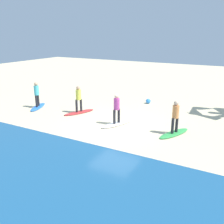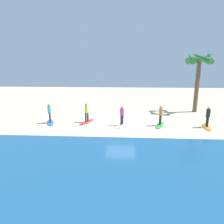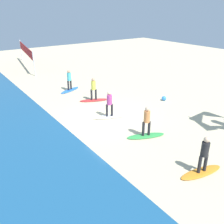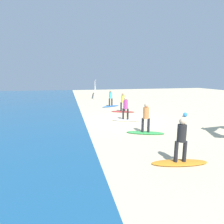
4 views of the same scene
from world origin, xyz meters
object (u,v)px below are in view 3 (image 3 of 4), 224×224
surfer_green (147,119)px  volleyball_net (26,51)px  surfer_orange (205,152)px  surfer_red (93,87)px  surfboard_green (146,136)px  beach_ball (164,98)px  surfboard_red (94,100)px  surfboard_white (109,117)px  surfboard_blue (70,90)px  surfer_blue (69,78)px  surfboard_orange (201,172)px  surfer_white (109,102)px

surfer_green → volleyball_net: (20.03, -0.15, 0.75)m
surfer_orange → surfer_red: (9.95, -0.82, 0.00)m
surfboard_green → volleyball_net: size_ratio=0.23×
surfer_green → beach_ball: 5.90m
surfboard_green → surfer_red: bearing=-73.6°
surfboard_red → surfboard_white: bearing=99.6°
surfboard_blue → volleyball_net: size_ratio=0.23×
surfer_orange → surfer_blue: (13.10, -0.44, 0.00)m
surfboard_orange → beach_ball: (6.98, -5.07, 0.13)m
surfboard_white → surfer_red: surfer_red is taller
surfer_orange → volleyball_net: size_ratio=0.18×
surfboard_green → surfer_white: (3.18, 0.17, 0.99)m
surfer_orange → surfer_white: same height
surfer_white → surfer_blue: same height
surfboard_white → surfboard_blue: (6.24, -0.36, 0.00)m
surfer_green → surfer_red: size_ratio=1.00×
surfer_white → surfboard_red: 3.32m
surfboard_white → surfboard_red: size_ratio=1.00×
surfboard_red → surfboard_blue: bearing=-60.0°
volleyball_net → surfboard_red: bearing=-178.2°
surfboard_blue → beach_ball: size_ratio=6.16×
surfboard_white → surfer_white: surfer_white is taller
surfer_green → surfboard_white: (3.18, 0.17, -0.99)m
surfboard_orange → surfer_blue: (13.10, -0.44, 0.99)m
beach_ball → volleyball_net: bearing=15.6°
surfboard_white → surfer_blue: surfer_blue is taller
beach_ball → surfer_red: bearing=55.1°
surfer_blue → surfboard_blue: bearing=0.0°
surfer_red → beach_ball: 5.26m
surfer_orange → surfer_green: (3.69, -0.25, 0.00)m
surfer_green → volleyball_net: bearing=-0.4°
surfer_green → surfboard_blue: size_ratio=0.78×
beach_ball → surfer_orange: bearing=144.0°
surfboard_red → surfboard_blue: same height
surfer_orange → surfer_white: size_ratio=1.00×
surfer_white → surfboard_blue: 6.33m
surfboard_green → surfboard_blue: (9.41, -0.19, 0.00)m
beach_ball → surfer_green: bearing=124.3°
surfboard_orange → surfboard_white: 6.86m
surfboard_white → volleyball_net: size_ratio=0.23×
surfer_blue → surfer_red: bearing=-173.1°
surfboard_orange → surfboard_blue: (13.10, -0.44, 0.00)m
surfer_blue → beach_ball: size_ratio=4.81×
surfer_red → volleyball_net: bearing=1.8°
surfer_white → surfboard_red: size_ratio=0.78×
beach_ball → surfboard_red: bearing=55.1°
volleyball_net → surfer_red: bearing=-178.2°
surfboard_green → surfer_white: bearing=-65.4°
surfboard_green → surfer_white: surfer_white is taller
surfer_blue → volleyball_net: size_ratio=0.18×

